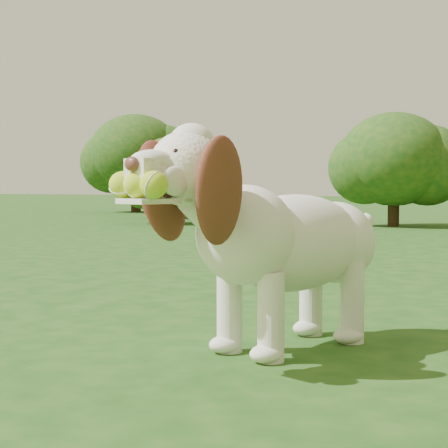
% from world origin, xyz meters
% --- Properties ---
extents(ground, '(80.00, 80.00, 0.00)m').
position_xyz_m(ground, '(0.00, 0.00, 0.00)').
color(ground, '#174213').
rests_on(ground, ground).
extents(dog, '(0.79, 1.32, 0.89)m').
position_xyz_m(dog, '(-0.02, 0.16, 0.47)').
color(dog, white).
rests_on(dog, ground).
extents(shrub_a, '(1.27, 1.27, 1.31)m').
position_xyz_m(shrub_a, '(-5.38, 8.45, 0.77)').
color(shrub_a, '#382314').
rests_on(shrub_a, ground).
extents(shrub_e, '(1.57, 1.57, 1.63)m').
position_xyz_m(shrub_e, '(-6.36, 10.49, 0.96)').
color(shrub_e, '#382314').
rests_on(shrub_e, ground).
extents(shrub_b, '(1.76, 1.76, 1.82)m').
position_xyz_m(shrub_b, '(-1.64, 9.36, 1.07)').
color(shrub_b, '#382314').
rests_on(shrub_b, ground).
extents(shrub_g, '(2.30, 2.30, 2.38)m').
position_xyz_m(shrub_g, '(-8.74, 12.92, 1.40)').
color(shrub_g, '#382314').
rests_on(shrub_g, ground).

